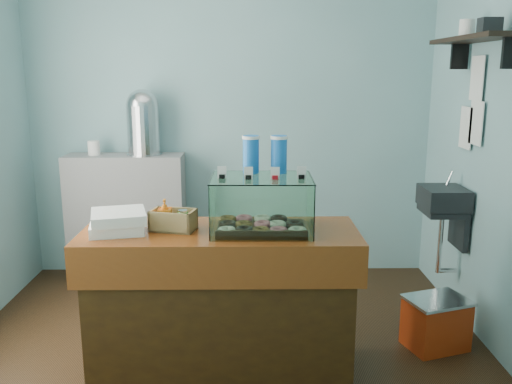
{
  "coord_description": "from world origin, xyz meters",
  "views": [
    {
      "loc": [
        0.17,
        -3.25,
        1.8
      ],
      "look_at": [
        0.21,
        -0.15,
        1.1
      ],
      "focal_mm": 38.0,
      "sensor_mm": 36.0,
      "label": 1
    }
  ],
  "objects_px": {
    "counter": "(221,302)",
    "coffee_urn": "(143,121)",
    "red_cooler": "(436,323)",
    "display_case": "(262,201)"
  },
  "relations": [
    {
      "from": "coffee_urn",
      "to": "red_cooler",
      "type": "bearing_deg",
      "value": -31.17
    },
    {
      "from": "counter",
      "to": "red_cooler",
      "type": "height_order",
      "value": "counter"
    },
    {
      "from": "display_case",
      "to": "coffee_urn",
      "type": "distance_m",
      "value": 1.85
    },
    {
      "from": "counter",
      "to": "display_case",
      "type": "xyz_separation_m",
      "value": [
        0.24,
        0.03,
        0.61
      ]
    },
    {
      "from": "display_case",
      "to": "red_cooler",
      "type": "xyz_separation_m",
      "value": [
        1.16,
        0.26,
        -0.9
      ]
    },
    {
      "from": "counter",
      "to": "coffee_urn",
      "type": "distance_m",
      "value": 1.96
    },
    {
      "from": "red_cooler",
      "to": "counter",
      "type": "bearing_deg",
      "value": 173.2
    },
    {
      "from": "coffee_urn",
      "to": "display_case",
      "type": "bearing_deg",
      "value": -58.02
    },
    {
      "from": "display_case",
      "to": "coffee_urn",
      "type": "height_order",
      "value": "coffee_urn"
    },
    {
      "from": "coffee_urn",
      "to": "red_cooler",
      "type": "distance_m",
      "value": 2.76
    }
  ]
}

